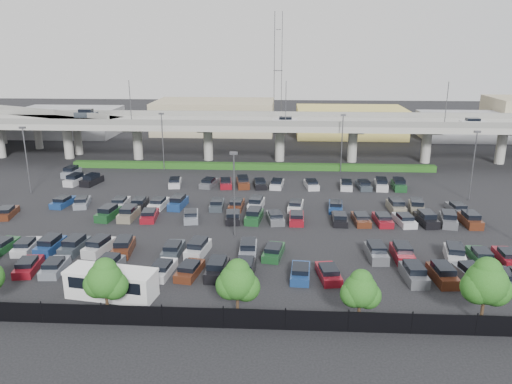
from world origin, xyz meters
TOP-DOWN VIEW (x-y plane):
  - ground at (0.00, 0.00)m, footprint 280.00×280.00m
  - overpass at (-0.25, 31.99)m, footprint 150.00×13.00m
  - on_ramp at (-52.10, 43.05)m, footprint 50.93×30.13m
  - hedge at (0.00, 25.00)m, footprint 66.00×1.60m
  - fence at (-0.05, -28.00)m, footprint 70.00×0.10m
  - tree_row at (0.70, -26.53)m, footprint 65.07×3.66m
  - shuttle_bus at (-9.74, -23.29)m, footprint 8.50×4.07m
  - parked_cars at (0.82, -4.37)m, footprint 63.05×41.59m
  - light_poles at (-4.13, 2.00)m, footprint 66.90×48.38m
  - distant_buildings at (12.38, 61.81)m, footprint 138.00×24.00m
  - comm_tower at (4.00, 74.00)m, footprint 2.40×2.40m

SIDE VIEW (x-z plane):
  - ground at x=0.00m, z-range 0.00..0.00m
  - hedge at x=0.00m, z-range 0.00..1.10m
  - parked_cars at x=0.82m, z-range -0.20..1.47m
  - fence at x=-0.05m, z-range -0.10..1.90m
  - shuttle_bus at x=-9.74m, z-range 0.12..2.74m
  - tree_row at x=0.70m, z-range 0.55..6.49m
  - distant_buildings at x=12.38m, z-range -0.76..8.24m
  - light_poles at x=-4.13m, z-range 1.09..11.39m
  - on_ramp at x=-52.10m, z-range 2.46..11.26m
  - overpass at x=-0.25m, z-range -0.93..14.87m
  - comm_tower at x=4.00m, z-range 0.61..30.61m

